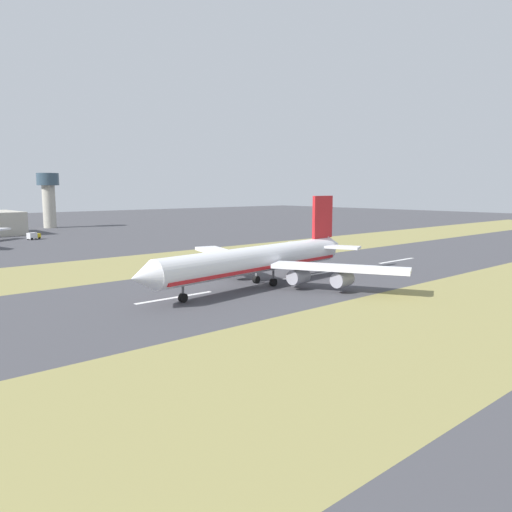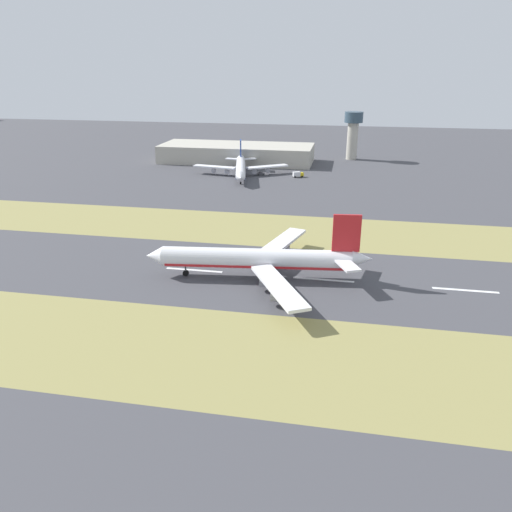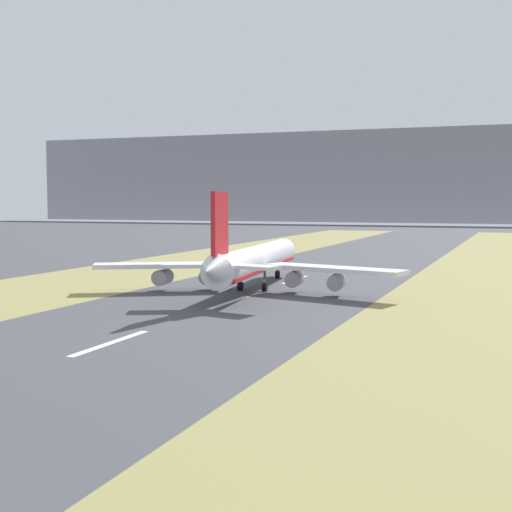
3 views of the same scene
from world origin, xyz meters
name	(u,v)px [view 3 (image 3 of 3)]	position (x,y,z in m)	size (l,w,h in m)	color
ground_plane	(262,291)	(0.00, 0.00, 0.00)	(800.00, 800.00, 0.00)	#424247
grass_median_west	(78,282)	(-45.00, 0.00, 0.00)	(40.00, 600.00, 0.01)	olive
grass_median_east	(491,302)	(45.00, 0.00, 0.00)	(40.00, 600.00, 0.01)	olive
centreline_dash_near	(111,343)	(0.00, -57.54, 0.01)	(1.20, 18.00, 0.01)	silver
centreline_dash_mid	(229,302)	(0.00, -17.54, 0.01)	(1.20, 18.00, 0.01)	silver
centreline_dash_far	(295,280)	(0.00, 22.46, 0.01)	(1.20, 18.00, 0.01)	silver
airplane_main_jet	(254,261)	(-2.10, 0.57, 6.02)	(63.70, 67.18, 20.20)	white
mountain_ridge	(466,177)	(0.00, 520.00, 39.19)	(800.00, 120.00, 78.39)	gray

